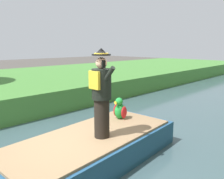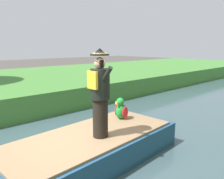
% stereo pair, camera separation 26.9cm
% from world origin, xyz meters
% --- Properties ---
extents(ground_plane, '(80.00, 80.00, 0.00)m').
position_xyz_m(ground_plane, '(0.00, 0.00, 0.00)').
color(ground_plane, '#4C4742').
extents(canal_water, '(6.94, 48.00, 0.10)m').
position_xyz_m(canal_water, '(0.00, 0.00, 0.05)').
color(canal_water, '#3D565B').
rests_on(canal_water, ground).
extents(boat, '(2.08, 4.31, 0.61)m').
position_xyz_m(boat, '(0.00, 0.44, 0.40)').
color(boat, '#23517A').
rests_on(boat, canal_water).
extents(person_pirate, '(0.61, 0.42, 1.85)m').
position_xyz_m(person_pirate, '(0.24, 0.53, 1.64)').
color(person_pirate, black).
rests_on(person_pirate, boat).
extents(parrot_plush, '(0.36, 0.34, 0.57)m').
position_xyz_m(parrot_plush, '(-0.32, 1.69, 0.95)').
color(parrot_plush, green).
rests_on(parrot_plush, boat).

